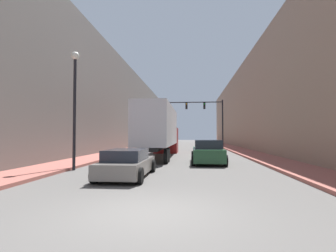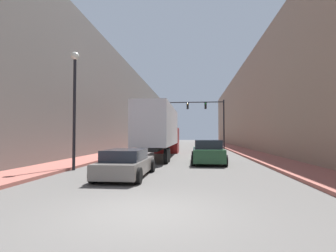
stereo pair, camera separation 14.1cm
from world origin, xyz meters
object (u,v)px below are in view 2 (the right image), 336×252
Objects in this scene: sedan_car at (126,163)px; street_lamp at (75,93)px; suv_car at (208,152)px; traffic_signal_gantry at (211,115)px; semi_truck at (161,130)px.

street_lamp is at bearing 150.23° from sedan_car.
traffic_signal_gantry is (1.41, 19.05, 4.02)m from suv_car.
semi_truck is at bearing -109.99° from traffic_signal_gantry.
suv_car is 9.17m from street_lamp.
sedan_car is at bearing -29.77° from street_lamp.
suv_car is at bearing 29.89° from street_lamp.
semi_truck reaches higher than suv_car.
traffic_signal_gantry is at bearing 78.02° from sedan_car.
sedan_car is 0.72× the size of street_lamp.
semi_truck reaches higher than sedan_car.
street_lamp is (-8.78, -23.29, -0.61)m from traffic_signal_gantry.
sedan_car is 5.31m from street_lamp.
street_lamp is (-7.38, -4.24, 3.41)m from suv_car.
traffic_signal_gantry reaches higher than semi_truck.
suv_car is at bearing 57.46° from sedan_car.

